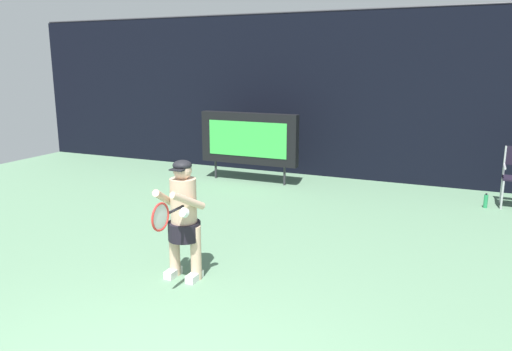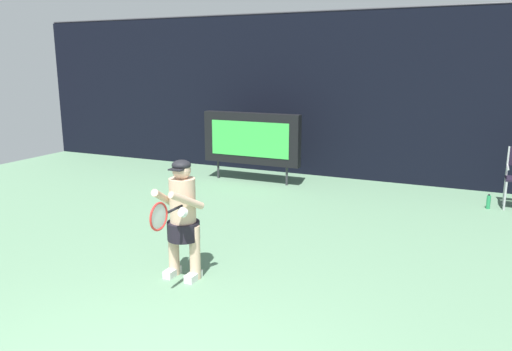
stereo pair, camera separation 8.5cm
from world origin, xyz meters
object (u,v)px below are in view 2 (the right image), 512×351
scoreboard (251,139)px  tennis_racket (160,216)px  tennis_player (183,215)px  water_bottle (488,202)px

scoreboard → tennis_racket: size_ratio=3.65×
tennis_player → scoreboard: bearing=105.7°
water_bottle → tennis_player: bearing=-125.5°
tennis_racket → tennis_player: bearing=85.3°
scoreboard → tennis_racket: 5.64m
water_bottle → tennis_racket: bearing=-121.4°
scoreboard → tennis_player: (1.36, -4.84, -0.17)m
scoreboard → water_bottle: scoreboard is taller
water_bottle → tennis_racket: (-3.25, -5.31, 0.84)m
tennis_player → tennis_racket: 0.64m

